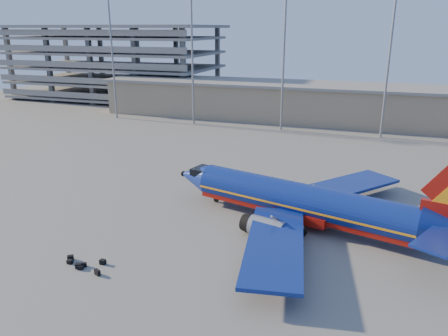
% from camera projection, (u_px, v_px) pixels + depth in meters
% --- Properties ---
extents(ground, '(220.00, 220.00, 0.00)m').
position_uv_depth(ground, '(240.00, 219.00, 49.59)').
color(ground, slate).
rests_on(ground, ground).
extents(terminal_building, '(122.00, 16.00, 8.50)m').
position_uv_depth(terminal_building, '(359.00, 105.00, 97.36)').
color(terminal_building, gray).
rests_on(terminal_building, ground).
extents(parking_garage, '(62.00, 32.00, 21.40)m').
position_uv_depth(parking_garage, '(116.00, 59.00, 131.85)').
color(parking_garage, slate).
rests_on(parking_garage, ground).
extents(light_mast_row, '(101.60, 1.60, 28.65)m').
position_uv_depth(light_mast_row, '(335.00, 45.00, 84.05)').
color(light_mast_row, gray).
rests_on(light_mast_row, ground).
extents(aircraft_main, '(35.14, 33.36, 12.13)m').
position_uv_depth(aircraft_main, '(308.00, 203.00, 47.17)').
color(aircraft_main, navy).
rests_on(aircraft_main, ground).
extents(luggage_pile, '(4.54, 2.19, 0.51)m').
position_uv_depth(luggage_pile, '(84.00, 264.00, 39.58)').
color(luggage_pile, black).
rests_on(luggage_pile, ground).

